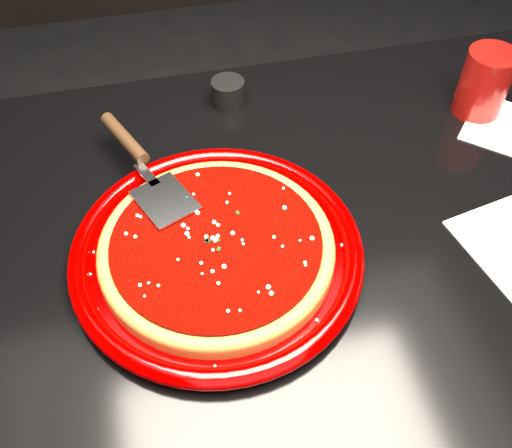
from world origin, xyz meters
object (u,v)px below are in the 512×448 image
(table, at_px, (303,352))
(pizza_server, at_px, (144,165))
(plate, at_px, (217,251))
(cup, at_px, (484,83))
(ramekin, at_px, (228,92))

(table, relative_size, pizza_server, 4.20)
(plate, xyz_separation_m, pizza_server, (-0.08, 0.15, 0.03))
(table, height_order, cup, cup)
(cup, xyz_separation_m, ramekin, (-0.40, 0.12, -0.03))
(table, distance_m, pizza_server, 0.50)
(plate, distance_m, pizza_server, 0.17)
(plate, height_order, pizza_server, pizza_server)
(table, relative_size, plate, 3.09)
(pizza_server, bearing_deg, table, -52.99)
(pizza_server, bearing_deg, plate, -86.99)
(cup, relative_size, ramekin, 1.98)
(plate, height_order, cup, cup)
(table, bearing_deg, ramekin, 103.35)
(table, height_order, ramekin, ramekin)
(pizza_server, height_order, cup, cup)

